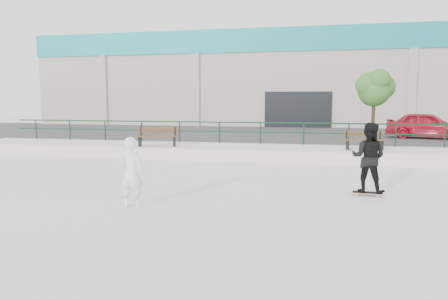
% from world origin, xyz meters
% --- Properties ---
extents(ground, '(120.00, 120.00, 0.00)m').
position_xyz_m(ground, '(0.00, 0.00, 0.00)').
color(ground, silver).
rests_on(ground, ground).
extents(ledge, '(30.00, 3.00, 0.50)m').
position_xyz_m(ledge, '(0.00, 9.50, 0.25)').
color(ledge, beige).
rests_on(ledge, ground).
extents(parking_strip, '(60.00, 14.00, 0.50)m').
position_xyz_m(parking_strip, '(0.00, 18.00, 0.25)').
color(parking_strip, '#343434').
rests_on(parking_strip, ground).
extents(railing, '(28.00, 0.06, 1.03)m').
position_xyz_m(railing, '(-0.00, 10.80, 1.24)').
color(railing, '#12341C').
rests_on(railing, ledge).
extents(commercial_building, '(44.20, 16.33, 8.00)m').
position_xyz_m(commercial_building, '(-0.00, 31.99, 4.58)').
color(commercial_building, '#B8B3A5').
rests_on(commercial_building, ground).
extents(bench_left, '(1.92, 0.91, 0.85)m').
position_xyz_m(bench_left, '(-5.37, 8.77, 0.92)').
color(bench_left, '#50331B').
rests_on(bench_left, ledge).
extents(bench_right, '(1.72, 0.72, 0.77)m').
position_xyz_m(bench_right, '(3.55, 9.41, 0.88)').
color(bench_right, '#50331B').
rests_on(bench_right, ledge).
extents(tree, '(2.04, 1.81, 3.63)m').
position_xyz_m(tree, '(4.40, 14.01, 3.22)').
color(tree, '#413320').
rests_on(tree, parking_strip).
extents(red_car, '(4.45, 2.67, 1.42)m').
position_xyz_m(red_car, '(7.34, 15.72, 1.21)').
color(red_car, '#B4162A').
rests_on(red_car, parking_strip).
extents(skateboard, '(0.79, 0.25, 0.09)m').
position_xyz_m(skateboard, '(3.04, 2.52, 0.07)').
color(skateboard, black).
rests_on(skateboard, ground).
extents(standing_skater, '(1.08, 0.94, 1.87)m').
position_xyz_m(standing_skater, '(3.04, 2.52, 1.03)').
color(standing_skater, black).
rests_on(standing_skater, skateboard).
extents(seated_skater, '(0.64, 0.44, 1.70)m').
position_xyz_m(seated_skater, '(-2.57, -0.10, 0.85)').
color(seated_skater, white).
rests_on(seated_skater, ground).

